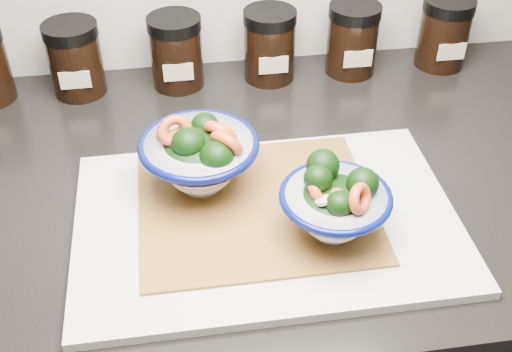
{
  "coord_description": "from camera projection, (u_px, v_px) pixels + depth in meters",
  "views": [
    {
      "loc": [
        -0.09,
        0.8,
        1.43
      ],
      "look_at": [
        -0.0,
        1.37,
        0.96
      ],
      "focal_mm": 45.0,
      "sensor_mm": 36.0,
      "label": 1
    }
  ],
  "objects": [
    {
      "name": "bamboo_mat",
      "position": [
        256.0,
        206.0,
        0.77
      ],
      "size": [
        0.28,
        0.24,
        0.0
      ],
      "primitive_type": "cube",
      "color": "#AA7A33",
      "rests_on": "cutting_board"
    },
    {
      "name": "bowl_left",
      "position": [
        200.0,
        156.0,
        0.77
      ],
      "size": [
        0.15,
        0.15,
        0.11
      ],
      "rotation": [
        0.0,
        0.0,
        -0.0
      ],
      "color": "white",
      "rests_on": "bamboo_mat"
    },
    {
      "name": "countertop",
      "position": [
        249.0,
        185.0,
        0.85
      ],
      "size": [
        3.5,
        0.6,
        0.04
      ],
      "primitive_type": "cube",
      "color": "black",
      "rests_on": "cabinet"
    },
    {
      "name": "spice_jar_c",
      "position": [
        176.0,
        52.0,
        0.98
      ],
      "size": [
        0.08,
        0.08,
        0.11
      ],
      "color": "black",
      "rests_on": "countertop"
    },
    {
      "name": "bowl_right",
      "position": [
        335.0,
        205.0,
        0.71
      ],
      "size": [
        0.13,
        0.13,
        0.09
      ],
      "rotation": [
        0.0,
        0.0,
        0.31
      ],
      "color": "white",
      "rests_on": "bamboo_mat"
    },
    {
      "name": "spice_jar_b",
      "position": [
        75.0,
        59.0,
        0.96
      ],
      "size": [
        0.08,
        0.08,
        0.11
      ],
      "color": "black",
      "rests_on": "countertop"
    },
    {
      "name": "cutting_board",
      "position": [
        267.0,
        221.0,
        0.76
      ],
      "size": [
        0.45,
        0.3,
        0.01
      ],
      "primitive_type": "cube",
      "color": "silver",
      "rests_on": "countertop"
    },
    {
      "name": "spice_jar_e",
      "position": [
        352.0,
        39.0,
        1.01
      ],
      "size": [
        0.08,
        0.08,
        0.11
      ],
      "color": "black",
      "rests_on": "countertop"
    },
    {
      "name": "spice_jar_d",
      "position": [
        270.0,
        45.0,
        1.0
      ],
      "size": [
        0.08,
        0.08,
        0.11
      ],
      "color": "black",
      "rests_on": "countertop"
    },
    {
      "name": "spice_jar_f",
      "position": [
        444.0,
        32.0,
        1.03
      ],
      "size": [
        0.08,
        0.08,
        0.11
      ],
      "color": "black",
      "rests_on": "countertop"
    }
  ]
}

